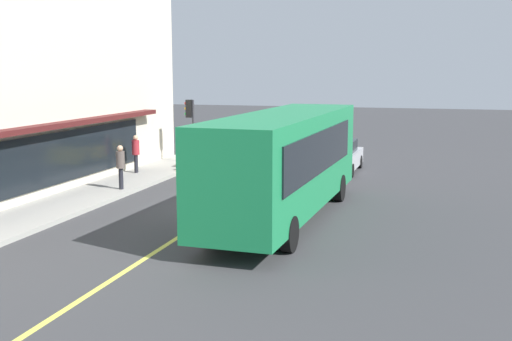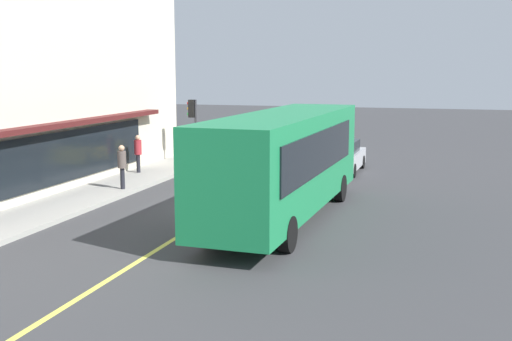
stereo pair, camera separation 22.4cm
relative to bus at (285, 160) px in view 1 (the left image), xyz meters
name	(u,v)px [view 1 (the left image)]	position (x,y,z in m)	size (l,w,h in m)	color
ground	(227,206)	(1.43, 2.49, -1.99)	(120.00, 120.00, 0.00)	#38383A
sidewalk	(90,195)	(1.43, 8.11, -1.91)	(80.00, 2.57, 0.15)	#9E9B93
lane_centre_stripe	(227,206)	(1.43, 2.49, -1.98)	(36.00, 0.16, 0.01)	#D8D14C
bus	(285,160)	(0.00, 0.00, 0.00)	(11.22, 2.94, 3.50)	#197F47
traffic_light	(190,116)	(10.23, 7.46, 0.55)	(0.30, 0.52, 3.20)	#2D2D33
car_silver	(338,157)	(10.19, -0.16, -1.24)	(4.32, 1.91, 1.52)	#B7BABF
car_yellow	(219,154)	(9.46, 5.66, -1.24)	(4.40, 2.06, 1.52)	yellow
pedestrian_mid_block	(120,163)	(2.58, 7.35, -0.77)	(0.34, 0.34, 1.76)	black
pedestrian_near_storefront	(136,150)	(6.42, 8.63, -0.79)	(0.34, 0.34, 1.74)	black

